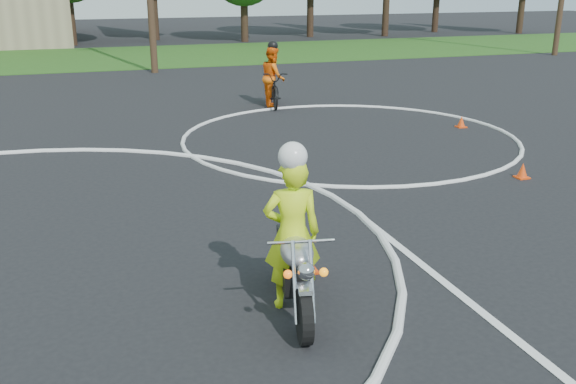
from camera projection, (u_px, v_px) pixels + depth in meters
name	position (u px, v px, depth m)	size (l,w,h in m)	color
grass_strip	(32.00, 60.00, 30.29)	(120.00, 10.00, 0.02)	#1E4714
course_markings	(112.00, 213.00, 10.56)	(19.05, 19.05, 0.12)	silver
primary_motorcycle	(296.00, 270.00, 7.30)	(0.81, 2.03, 1.08)	black
rider_primary_grp	(292.00, 229.00, 7.28)	(0.73, 0.55, 2.00)	#D2F319
rider_second_grp	(273.00, 83.00, 19.24)	(1.04, 2.11, 1.95)	black
traffic_cones	(331.00, 207.00, 10.42)	(22.96, 12.35, 0.30)	#F0410C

